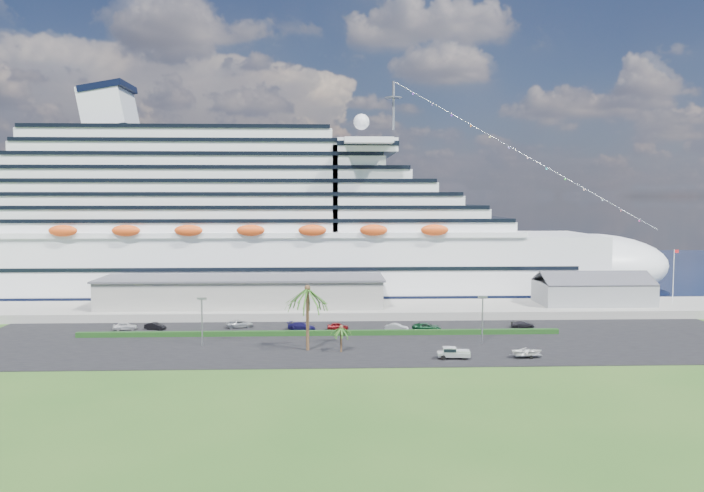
{
  "coord_description": "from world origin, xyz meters",
  "views": [
    {
      "loc": [
        -7.02,
        -107.9,
        25.47
      ],
      "look_at": [
        -1.66,
        30.0,
        15.49
      ],
      "focal_mm": 35.0,
      "sensor_mm": 36.0,
      "label": 1
    }
  ],
  "objects_px": {
    "cruise_ship": "(267,232)",
    "pickup_truck": "(453,352)",
    "parked_car_3": "(302,326)",
    "boat_trailer": "(528,351)"
  },
  "relations": [
    {
      "from": "cruise_ship",
      "to": "parked_car_3",
      "type": "distance_m",
      "value": 47.03
    },
    {
      "from": "parked_car_3",
      "to": "pickup_truck",
      "type": "bearing_deg",
      "value": -111.32
    },
    {
      "from": "parked_car_3",
      "to": "boat_trailer",
      "type": "distance_m",
      "value": 43.29
    },
    {
      "from": "cruise_ship",
      "to": "pickup_truck",
      "type": "relative_size",
      "value": 36.27
    },
    {
      "from": "parked_car_3",
      "to": "boat_trailer",
      "type": "relative_size",
      "value": 1.0
    },
    {
      "from": "boat_trailer",
      "to": "pickup_truck",
      "type": "bearing_deg",
      "value": -179.34
    },
    {
      "from": "pickup_truck",
      "to": "boat_trailer",
      "type": "xyz_separation_m",
      "value": [
        11.83,
        0.14,
        0.03
      ]
    },
    {
      "from": "parked_car_3",
      "to": "pickup_truck",
      "type": "height_order",
      "value": "pickup_truck"
    },
    {
      "from": "cruise_ship",
      "to": "parked_car_3",
      "type": "relative_size",
      "value": 35.21
    },
    {
      "from": "cruise_ship",
      "to": "pickup_truck",
      "type": "height_order",
      "value": "cruise_ship"
    }
  ]
}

